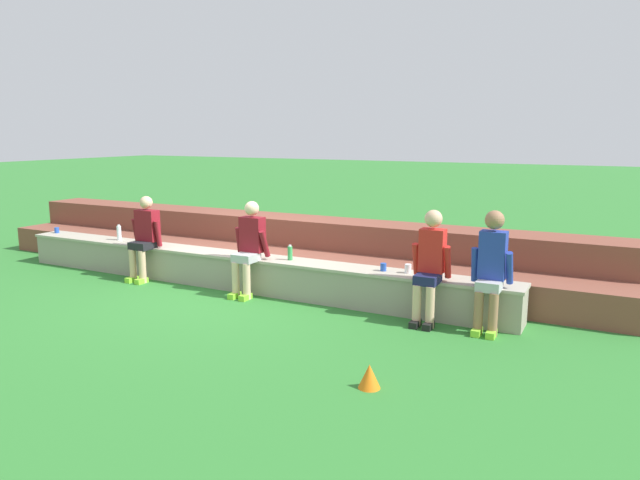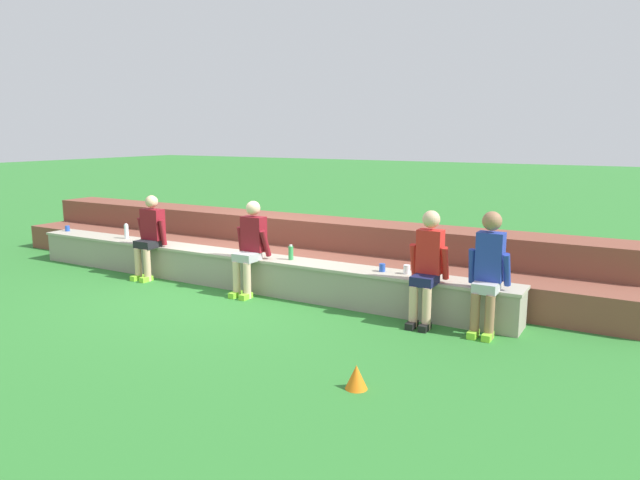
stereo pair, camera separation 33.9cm
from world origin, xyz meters
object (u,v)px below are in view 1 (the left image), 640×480
Objects in this scene: person_center at (430,263)px; plastic_cup_right_end at (383,267)px; person_right_of_center at (491,267)px; water_bottle_center_gap at (119,233)px; sports_cone at (369,376)px; plastic_cup_left_end at (57,230)px; person_left_of_center at (249,245)px; person_far_left at (144,235)px; water_bottle_mid_right at (290,253)px; plastic_cup_middle at (408,269)px.

plastic_cup_right_end is at bearing 159.64° from person_center.
person_center is at bearing -179.53° from person_right_of_center.
water_bottle_center_gap is 1.15× the size of sports_cone.
plastic_cup_right_end is at bearing -0.33° from plastic_cup_left_end.
person_left_of_center reaches higher than water_bottle_center_gap.
person_left_of_center reaches higher than plastic_cup_left_end.
person_far_left is 0.93× the size of person_right_of_center.
water_bottle_mid_right is at bearing 133.20° from sports_cone.
plastic_cup_right_end is at bearing 108.63° from sports_cone.
plastic_cup_middle is (4.36, 0.31, -0.14)m from person_far_left.
plastic_cup_left_end is at bearing 179.74° from water_bottle_mid_right.
plastic_cup_right_end is (-1.47, 0.26, -0.21)m from person_right_of_center.
water_bottle_center_gap is (-3.46, 0.03, 0.02)m from water_bottle_mid_right.
plastic_cup_middle is (6.85, 0.00, 0.01)m from plastic_cup_left_end.
person_right_of_center is at bearing -2.14° from plastic_cup_left_end.
plastic_cup_left_end is at bearing 177.59° from person_center.
person_far_left is at bearing -19.44° from water_bottle_center_gap.
person_right_of_center is 12.22× the size of plastic_cup_middle.
person_far_left is 2.57m from water_bottle_mid_right.
water_bottle_center_gap is at bearing 0.20° from plastic_cup_left_end.
water_bottle_mid_right is at bearing 26.24° from person_left_of_center.
person_center is 13.82× the size of plastic_cup_left_end.
person_right_of_center reaches higher than plastic_cup_right_end.
plastic_cup_middle is at bearing 7.07° from person_left_of_center.
person_right_of_center is at bearing -0.16° from person_left_of_center.
water_bottle_mid_right is at bearing 6.46° from person_far_left.
person_left_of_center reaches higher than person_far_left.
plastic_cup_left_end is at bearing 179.67° from plastic_cup_right_end.
plastic_cup_middle is (1.80, 0.02, -0.04)m from water_bottle_mid_right.
person_center is 5.32× the size of water_bottle_center_gap.
person_right_of_center is at bearing 0.14° from person_far_left.
plastic_cup_middle is at bearing 6.56° from plastic_cup_right_end.
water_bottle_center_gap is (-5.65, 0.31, -0.11)m from person_center.
person_center is at bearing -38.40° from plastic_cup_middle.
water_bottle_mid_right is at bearing 179.46° from plastic_cup_right_end.
water_bottle_mid_right is (-2.94, 0.28, -0.16)m from person_right_of_center.
plastic_cup_right_end is at bearing -0.49° from water_bottle_center_gap.
person_left_of_center is (2.02, 0.02, 0.01)m from person_far_left.
plastic_cup_left_end is 0.44× the size of sports_cone.
person_right_of_center reaches higher than person_left_of_center.
plastic_cup_left_end is (-4.51, 0.29, -0.16)m from person_left_of_center.
person_center reaches higher than person_far_left.
person_right_of_center is at bearing 73.13° from sports_cone.
plastic_cup_middle is (-1.13, 0.30, -0.20)m from person_right_of_center.
plastic_cup_middle is at bearing -0.04° from water_bottle_center_gap.
person_far_left is 11.36× the size of plastic_cup_middle.
person_left_of_center is 2.37m from plastic_cup_middle.
water_bottle_center_gap reaches higher than sports_cone.
person_right_of_center is 5.47× the size of water_bottle_center_gap.
person_far_left is at bearing -7.16° from plastic_cup_left_end.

